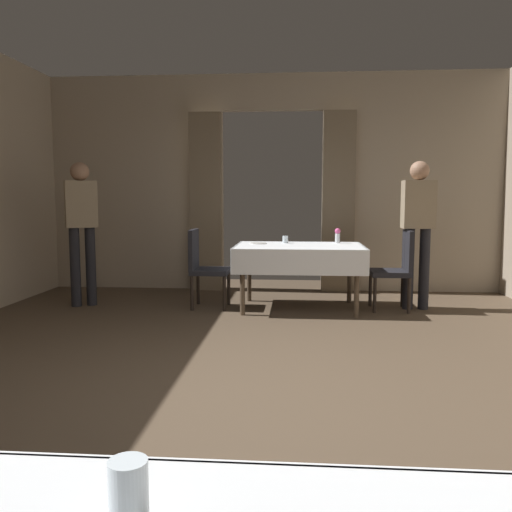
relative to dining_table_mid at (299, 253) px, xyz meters
The scene contains 11 objects.
ground 2.97m from the dining_table_mid, 97.69° to the right, with size 10.08×10.08×0.00m, color #4C3D2D.
wall_back 1.61m from the dining_table_mid, 106.44° to the left, with size 6.40×0.27×3.00m.
dining_table_mid is the anchor object (origin of this frame).
chair_mid_right 1.14m from the dining_table_mid, ahead, with size 0.44×0.44×0.93m.
chair_mid_left 1.14m from the dining_table_mid, behind, with size 0.44×0.44×0.93m.
glass_near_b 5.38m from the dining_table_mid, 93.19° to the right, with size 0.07×0.07×0.11m, color silver.
flower_vase_mid 0.60m from the dining_table_mid, 35.22° to the left, with size 0.07×0.07×0.18m.
glass_mid_b 0.36m from the dining_table_mid, 120.92° to the left, with size 0.07×0.07×0.09m, color silver.
plate_mid_c 0.53m from the dining_table_mid, 161.53° to the left, with size 0.20×0.20×0.01m, color white.
person_waiter_by_doorway 2.62m from the dining_table_mid, behind, with size 0.42×0.37×1.72m.
person_diner_standing_aside 1.42m from the dining_table_mid, ahead, with size 0.37×0.23×1.72m.
Camera 1 is at (0.37, -3.32, 1.30)m, focal length 37.26 mm.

